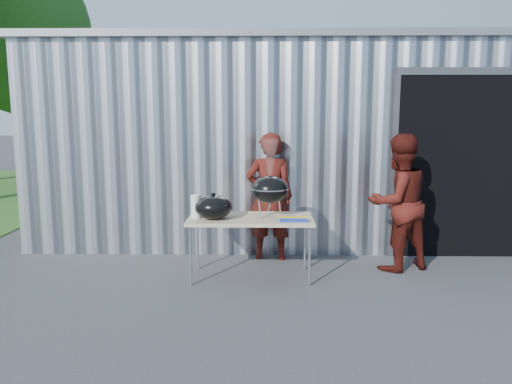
{
  "coord_description": "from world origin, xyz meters",
  "views": [
    {
      "loc": [
        0.28,
        -5.17,
        1.99
      ],
      "look_at": [
        0.18,
        0.79,
        1.05
      ],
      "focal_mm": 35.0,
      "sensor_mm": 36.0,
      "label": 1
    }
  ],
  "objects_px": {
    "kettle_grill": "(270,183)",
    "person_bystander": "(398,203)",
    "folding_table": "(251,221)",
    "person_cook": "(270,197)"
  },
  "relations": [
    {
      "from": "folding_table",
      "to": "kettle_grill",
      "type": "bearing_deg",
      "value": 2.63
    },
    {
      "from": "folding_table",
      "to": "person_cook",
      "type": "bearing_deg",
      "value": 73.28
    },
    {
      "from": "person_bystander",
      "to": "folding_table",
      "type": "bearing_deg",
      "value": -12.01
    },
    {
      "from": "person_cook",
      "to": "kettle_grill",
      "type": "bearing_deg",
      "value": 91.38
    },
    {
      "from": "folding_table",
      "to": "kettle_grill",
      "type": "xyz_separation_m",
      "value": [
        0.23,
        0.01,
        0.46
      ]
    },
    {
      "from": "folding_table",
      "to": "person_bystander",
      "type": "height_order",
      "value": "person_bystander"
    },
    {
      "from": "kettle_grill",
      "to": "person_bystander",
      "type": "relative_size",
      "value": 0.54
    },
    {
      "from": "folding_table",
      "to": "kettle_grill",
      "type": "height_order",
      "value": "kettle_grill"
    },
    {
      "from": "folding_table",
      "to": "person_bystander",
      "type": "relative_size",
      "value": 0.86
    },
    {
      "from": "person_cook",
      "to": "person_bystander",
      "type": "xyz_separation_m",
      "value": [
        1.63,
        -0.43,
        -0.0
      ]
    }
  ]
}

